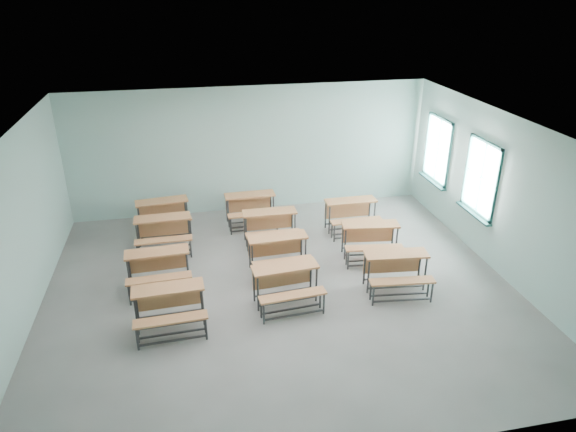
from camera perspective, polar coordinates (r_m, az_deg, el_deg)
name	(u,v)px	position (r m, az deg, el deg)	size (l,w,h in m)	color
room	(285,214)	(9.41, -0.36, 0.22)	(9.04, 8.04, 3.24)	gray
desk_unit_r0c0	(169,303)	(9.08, -13.05, -9.40)	(1.25, 0.87, 0.76)	#B36E40
desk_unit_r0c1	(287,281)	(9.44, -0.13, -7.21)	(1.28, 0.91, 0.76)	#B36E40
desk_unit_r0c2	(397,267)	(10.07, 12.00, -5.60)	(1.29, 0.94, 0.76)	#B36E40
desk_unit_r1c0	(158,265)	(10.23, -14.24, -5.31)	(1.25, 0.87, 0.76)	#B36E40
desk_unit_r1c1	(279,249)	(10.47, -1.04, -3.73)	(1.25, 0.86, 0.76)	#B36E40
desk_unit_r1c2	(371,236)	(11.12, 9.19, -2.25)	(1.31, 0.97, 0.76)	#B36E40
desk_unit_r2c0	(163,229)	(11.61, -13.70, -1.45)	(1.23, 0.83, 0.76)	#B36E40
desk_unit_r2c1	(270,223)	(11.57, -1.97, -0.80)	(1.22, 0.83, 0.76)	#B36E40
desk_unit_r2c2	(352,211)	(12.25, 7.09, 0.53)	(1.22, 0.82, 0.76)	#B36E40
desk_unit_r3c0	(163,212)	(12.49, -13.72, 0.47)	(1.30, 0.95, 0.76)	#B36E40
desk_unit_r3c1	(251,205)	(12.52, -4.17, 1.22)	(1.24, 0.85, 0.76)	#B36E40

